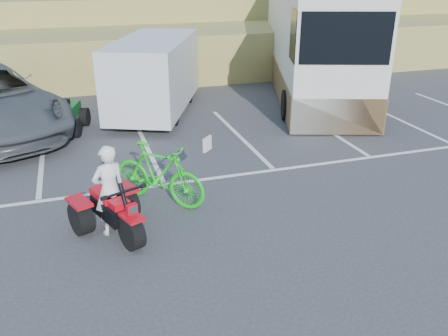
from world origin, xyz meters
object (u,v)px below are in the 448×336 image
object	(u,v)px
rider	(110,190)
cargo_trailer	(155,74)
quad_atv_blue	(17,137)
quad_atv_green	(65,131)
rv_motorhome	(312,48)
red_trike_atv	(118,234)
green_dirt_bike	(158,174)

from	to	relation	value
rider	cargo_trailer	size ratio (longest dim) A/B	0.31
quad_atv_blue	quad_atv_green	size ratio (longest dim) A/B	0.84
quad_atv_blue	quad_atv_green	world-z (taller)	quad_atv_green
cargo_trailer	rv_motorhome	world-z (taller)	rv_motorhome
cargo_trailer	quad_atv_green	xyz separation A→B (m)	(-2.97, -1.11, -1.30)
red_trike_atv	cargo_trailer	distance (m)	7.93
red_trike_atv	rv_motorhome	xyz separation A→B (m)	(8.32, 8.58, 1.66)
quad_atv_green	red_trike_atv	bearing A→B (deg)	-65.92
rider	quad_atv_green	bearing A→B (deg)	-104.23
quad_atv_blue	red_trike_atv	bearing A→B (deg)	-63.24
quad_atv_green	cargo_trailer	bearing A→B (deg)	36.83
rv_motorhome	quad_atv_blue	world-z (taller)	rv_motorhome
rv_motorhome	red_trike_atv	bearing A→B (deg)	-115.42
green_dirt_bike	cargo_trailer	distance (m)	6.62
rider	red_trike_atv	bearing A→B (deg)	90.00
rider	quad_atv_green	world-z (taller)	rider
red_trike_atv	cargo_trailer	world-z (taller)	cargo_trailer
rider	green_dirt_bike	world-z (taller)	rider
rider	rv_motorhome	size ratio (longest dim) A/B	0.16
red_trike_atv	rv_motorhome	world-z (taller)	rv_motorhome
red_trike_atv	quad_atv_blue	world-z (taller)	red_trike_atv
green_dirt_bike	rv_motorhome	xyz separation A→B (m)	(7.33, 7.54, 1.01)
rider	quad_atv_green	size ratio (longest dim) A/B	1.07
green_dirt_bike	quad_atv_green	bearing A→B (deg)	63.46
green_dirt_bike	quad_atv_blue	world-z (taller)	green_dirt_bike
red_trike_atv	quad_atv_blue	size ratio (longest dim) A/B	1.23
rider	green_dirt_bike	size ratio (longest dim) A/B	0.79
green_dirt_bike	quad_atv_green	xyz separation A→B (m)	(-1.86, 5.39, -0.65)
cargo_trailer	red_trike_atv	bearing A→B (deg)	-82.01
rider	quad_atv_blue	world-z (taller)	rider
rv_motorhome	quad_atv_green	distance (m)	9.59
rider	green_dirt_bike	bearing A→B (deg)	-160.91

